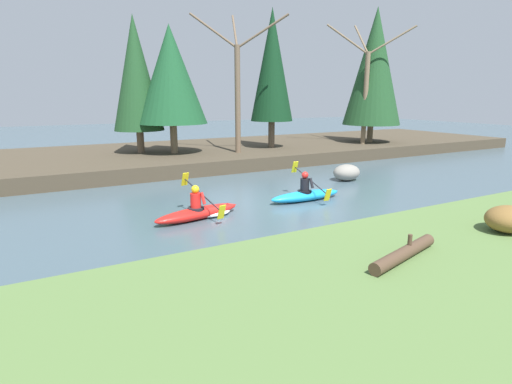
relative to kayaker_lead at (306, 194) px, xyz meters
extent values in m
plane|color=#425660|center=(-1.11, 0.09, -0.22)|extent=(90.00, 90.00, 0.00)
cube|color=#56753D|center=(-1.11, -6.49, 0.03)|extent=(44.00, 5.58, 0.51)
cube|color=#473D2D|center=(-1.11, 10.33, 0.10)|extent=(44.00, 9.69, 0.64)
cylinder|color=brown|center=(-3.24, 10.07, 0.99)|extent=(0.36, 0.36, 1.14)
cone|color=#1E4723|center=(-3.24, 10.07, 4.34)|extent=(2.48, 2.48, 5.56)
cylinder|color=#7A664C|center=(-1.77, 9.12, 1.16)|extent=(0.36, 0.36, 1.49)
cone|color=#194C28|center=(-1.77, 9.12, 4.27)|extent=(3.45, 3.45, 4.72)
cylinder|color=brown|center=(3.77, 8.74, 1.16)|extent=(0.36, 0.36, 1.50)
cone|color=#0F3319|center=(3.77, 8.74, 4.88)|extent=(2.33, 2.33, 5.93)
cylinder|color=#7A664C|center=(10.71, 8.19, 0.97)|extent=(0.36, 0.36, 1.11)
cone|color=#1E4723|center=(10.71, 8.19, 4.99)|extent=(3.53, 3.53, 6.94)
cylinder|color=brown|center=(1.22, 7.81, 3.06)|extent=(0.28, 0.28, 5.28)
cylinder|color=brown|center=(0.31, 8.57, 6.38)|extent=(1.94, 1.66, 1.76)
cylinder|color=brown|center=(2.18, 7.00, 6.28)|extent=(2.04, 1.74, 1.55)
cylinder|color=brown|center=(1.60, 8.85, 6.48)|extent=(0.89, 2.20, 1.95)
cylinder|color=#7A664C|center=(9.61, 7.63, 3.10)|extent=(0.28, 0.28, 5.37)
cylinder|color=#7A664C|center=(8.68, 8.41, 6.49)|extent=(1.97, 1.68, 1.79)
cylinder|color=#7A664C|center=(10.59, 6.81, 6.38)|extent=(2.07, 1.76, 1.57)
cylinder|color=#7A664C|center=(10.00, 8.69, 6.59)|extent=(0.90, 2.23, 1.98)
ellipsoid|color=brown|center=(1.22, -5.98, 0.58)|extent=(1.09, 0.90, 0.59)
ellipsoid|color=#1993D6|center=(-0.02, 0.00, -0.05)|extent=(2.70, 0.61, 0.34)
cone|color=#1993D6|center=(1.22, 0.01, -0.03)|extent=(0.35, 0.20, 0.20)
cylinder|color=black|center=(-0.07, 0.00, 0.09)|extent=(0.48, 0.48, 0.08)
cylinder|color=black|center=(-0.07, 0.00, 0.34)|extent=(0.30, 0.30, 0.42)
sphere|color=red|center=(-0.07, 0.00, 0.67)|extent=(0.23, 0.23, 0.23)
cylinder|color=black|center=(0.02, 0.24, 0.43)|extent=(0.09, 0.23, 0.35)
cylinder|color=black|center=(0.03, -0.24, 0.43)|extent=(0.09, 0.23, 0.35)
cylinder|color=black|center=(0.16, 0.00, 0.47)|extent=(0.04, 1.91, 0.65)
cube|color=yellow|center=(0.15, 0.95, 0.78)|extent=(0.20, 0.16, 0.41)
cube|color=yellow|center=(0.16, -0.95, 0.16)|extent=(0.20, 0.16, 0.41)
ellipsoid|color=red|center=(-3.99, -0.23, -0.05)|extent=(2.77, 1.13, 0.34)
cone|color=red|center=(-2.78, 0.02, -0.03)|extent=(0.38, 0.27, 0.20)
cylinder|color=black|center=(-4.04, -0.24, 0.09)|extent=(0.57, 0.57, 0.08)
cylinder|color=red|center=(-4.04, -0.24, 0.34)|extent=(0.35, 0.35, 0.42)
sphere|color=yellow|center=(-4.04, -0.24, 0.67)|extent=(0.27, 0.27, 0.23)
cylinder|color=red|center=(-3.99, 0.01, 0.43)|extent=(0.13, 0.24, 0.35)
cylinder|color=red|center=(-3.89, -0.46, 0.43)|extent=(0.13, 0.24, 0.35)
cylinder|color=black|center=(-3.82, -0.20, 0.47)|extent=(0.42, 1.88, 0.65)
cube|color=yellow|center=(-4.01, 0.73, 0.78)|extent=(0.23, 0.20, 0.41)
cube|color=yellow|center=(-3.62, -1.13, 0.16)|extent=(0.23, 0.20, 0.41)
ellipsoid|color=white|center=(-3.45, -0.12, -0.13)|extent=(1.22, 0.91, 0.18)
ellipsoid|color=gray|center=(3.46, 1.96, 0.12)|extent=(1.20, 0.94, 0.68)
cylinder|color=#4C3828|center=(-2.08, -6.00, 0.40)|extent=(2.08, 0.79, 0.24)
cylinder|color=#4C3828|center=(-1.88, -5.95, 0.62)|extent=(0.08, 0.08, 0.20)
camera|label=1|loc=(-7.76, -10.77, 3.22)|focal=28.00mm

